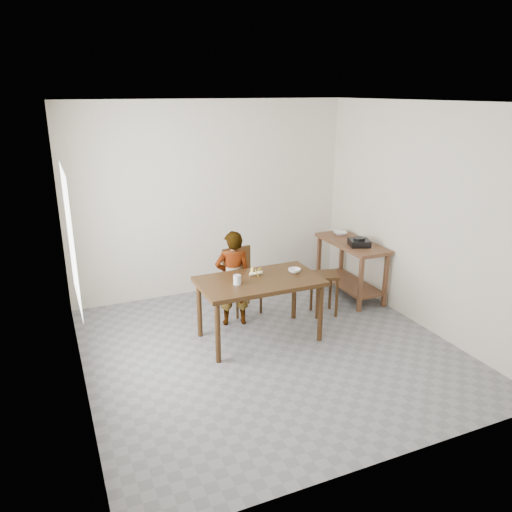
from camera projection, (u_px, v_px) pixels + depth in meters
name	position (u px, v px, depth m)	size (l,w,h in m)	color
floor	(270.00, 351.00, 5.69)	(4.00, 4.00, 0.04)	slate
ceiling	(272.00, 100.00, 4.82)	(4.00, 4.00, 0.04)	white
wall_back	(210.00, 199.00, 7.01)	(4.00, 0.04, 2.70)	silver
wall_front	(393.00, 309.00, 3.50)	(4.00, 0.04, 2.70)	silver
wall_left	(68.00, 260.00, 4.50)	(0.04, 4.00, 2.70)	silver
wall_right	(423.00, 217.00, 6.02)	(0.04, 4.00, 2.70)	silver
window_pane	(71.00, 238.00, 4.64)	(0.02, 1.10, 1.30)	white
dining_table	(259.00, 309.00, 5.83)	(1.40, 0.80, 0.75)	#3A230F
prep_counter	(350.00, 269.00, 7.08)	(0.50, 1.20, 0.80)	brown
child	(233.00, 278.00, 6.13)	(0.44, 0.29, 1.21)	white
dining_chair	(243.00, 281.00, 6.55)	(0.40, 0.40, 0.84)	#3A230F
stool	(324.00, 294.00, 6.51)	(0.32, 0.32, 0.56)	#3A230F
glass_tumbler	(237.00, 280.00, 5.54)	(0.09, 0.09, 0.11)	silver
small_bowl	(294.00, 271.00, 5.91)	(0.15, 0.15, 0.05)	white
banana	(256.00, 273.00, 5.82)	(0.18, 0.12, 0.06)	#EAD454
serving_bowl	(340.00, 233.00, 7.26)	(0.20, 0.20, 0.05)	white
gas_burner	(359.00, 243.00, 6.75)	(0.26, 0.26, 0.09)	black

